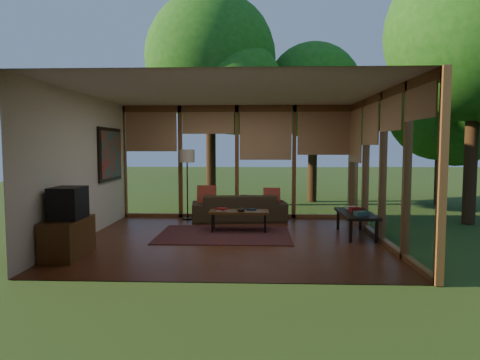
{
  "coord_description": "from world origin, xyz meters",
  "views": [
    {
      "loc": [
        0.48,
        -7.8,
        1.74
      ],
      "look_at": [
        0.15,
        0.7,
        1.06
      ],
      "focal_mm": 32.0,
      "sensor_mm": 36.0,
      "label": 1
    }
  ],
  "objects_px": {
    "floor_lamp": "(187,160)",
    "coffee_table": "(239,212)",
    "television": "(68,203)",
    "side_console": "(356,215)",
    "sofa": "(239,207)",
    "media_cabinet": "(68,238)"
  },
  "relations": [
    {
      "from": "sofa",
      "to": "floor_lamp",
      "type": "relative_size",
      "value": 1.31
    },
    {
      "from": "sofa",
      "to": "coffee_table",
      "type": "bearing_deg",
      "value": 85.45
    },
    {
      "from": "television",
      "to": "floor_lamp",
      "type": "xyz_separation_m",
      "value": [
        1.29,
        3.51,
        0.56
      ]
    },
    {
      "from": "media_cabinet",
      "to": "floor_lamp",
      "type": "xyz_separation_m",
      "value": [
        1.31,
        3.51,
        1.11
      ]
    },
    {
      "from": "television",
      "to": "side_console",
      "type": "bearing_deg",
      "value": 20.06
    },
    {
      "from": "television",
      "to": "side_console",
      "type": "distance_m",
      "value": 5.18
    },
    {
      "from": "media_cabinet",
      "to": "side_console",
      "type": "distance_m",
      "value": 5.18
    },
    {
      "from": "coffee_table",
      "to": "television",
      "type": "bearing_deg",
      "value": -140.8
    },
    {
      "from": "media_cabinet",
      "to": "coffee_table",
      "type": "height_order",
      "value": "media_cabinet"
    },
    {
      "from": "sofa",
      "to": "television",
      "type": "bearing_deg",
      "value": 46.03
    },
    {
      "from": "sofa",
      "to": "television",
      "type": "distance_m",
      "value": 4.21
    },
    {
      "from": "sofa",
      "to": "side_console",
      "type": "bearing_deg",
      "value": 139.45
    },
    {
      "from": "floor_lamp",
      "to": "coffee_table",
      "type": "relative_size",
      "value": 1.38
    },
    {
      "from": "television",
      "to": "coffee_table",
      "type": "bearing_deg",
      "value": 39.2
    },
    {
      "from": "sofa",
      "to": "side_console",
      "type": "distance_m",
      "value": 2.8
    },
    {
      "from": "television",
      "to": "side_console",
      "type": "relative_size",
      "value": 0.39
    },
    {
      "from": "media_cabinet",
      "to": "floor_lamp",
      "type": "height_order",
      "value": "floor_lamp"
    },
    {
      "from": "media_cabinet",
      "to": "side_console",
      "type": "height_order",
      "value": "media_cabinet"
    },
    {
      "from": "coffee_table",
      "to": "side_console",
      "type": "bearing_deg",
      "value": -8.19
    },
    {
      "from": "media_cabinet",
      "to": "coffee_table",
      "type": "bearing_deg",
      "value": 38.98
    },
    {
      "from": "sofa",
      "to": "coffee_table",
      "type": "distance_m",
      "value": 1.23
    },
    {
      "from": "side_console",
      "to": "media_cabinet",
      "type": "bearing_deg",
      "value": -160.01
    }
  ]
}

